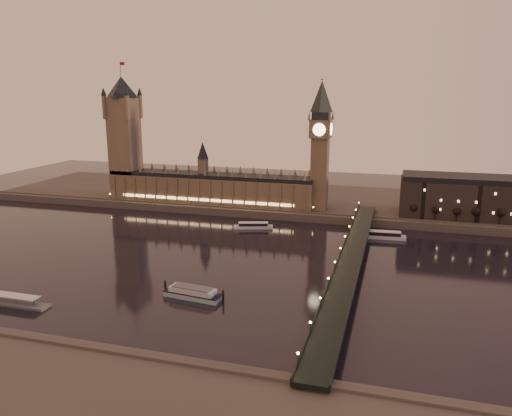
# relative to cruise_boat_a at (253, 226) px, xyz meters

# --- Properties ---
(ground) EXTENTS (700.00, 700.00, 0.00)m
(ground) POSITION_rel_cruise_boat_a_xyz_m (-13.05, -72.41, -2.05)
(ground) COLOR black
(ground) RESTS_ON ground
(far_embankment) EXTENTS (560.00, 130.00, 6.00)m
(far_embankment) POSITION_rel_cruise_boat_a_xyz_m (16.95, 92.59, 0.95)
(far_embankment) COLOR #423D35
(far_embankment) RESTS_ON ground
(palace_of_westminster) EXTENTS (180.00, 26.62, 52.00)m
(palace_of_westminster) POSITION_rel_cruise_boat_a_xyz_m (-53.18, 48.58, 19.66)
(palace_of_westminster) COLOR brown
(palace_of_westminster) RESTS_ON ground
(victoria_tower) EXTENTS (31.68, 31.68, 118.00)m
(victoria_tower) POSITION_rel_cruise_boat_a_xyz_m (-133.05, 48.59, 63.74)
(victoria_tower) COLOR brown
(victoria_tower) RESTS_ON ground
(big_ben) EXTENTS (17.68, 17.68, 104.00)m
(big_ben) POSITION_rel_cruise_boat_a_xyz_m (40.93, 48.58, 61.90)
(big_ben) COLOR brown
(big_ben) RESTS_ON ground
(westminster_bridge) EXTENTS (13.20, 260.00, 15.30)m
(westminster_bridge) POSITION_rel_cruise_boat_a_xyz_m (78.56, -72.41, 3.47)
(westminster_bridge) COLOR black
(westminster_bridge) RESTS_ON ground
(city_block) EXTENTS (155.00, 45.00, 34.00)m
(city_block) POSITION_rel_cruise_boat_a_xyz_m (181.88, 58.52, 20.19)
(city_block) COLOR black
(city_block) RESTS_ON ground
(bare_tree_0) EXTENTS (5.26, 5.26, 10.69)m
(bare_tree_0) POSITION_rel_cruise_boat_a_xyz_m (113.44, 36.59, 11.91)
(bare_tree_0) COLOR black
(bare_tree_0) RESTS_ON ground
(bare_tree_1) EXTENTS (5.26, 5.26, 10.69)m
(bare_tree_1) POSITION_rel_cruise_boat_a_xyz_m (128.42, 36.59, 11.91)
(bare_tree_1) COLOR black
(bare_tree_1) RESTS_ON ground
(bare_tree_2) EXTENTS (5.26, 5.26, 10.69)m
(bare_tree_2) POSITION_rel_cruise_boat_a_xyz_m (143.40, 36.59, 11.91)
(bare_tree_2) COLOR black
(bare_tree_2) RESTS_ON ground
(bare_tree_3) EXTENTS (5.26, 5.26, 10.69)m
(bare_tree_3) POSITION_rel_cruise_boat_a_xyz_m (158.38, 36.59, 11.91)
(bare_tree_3) COLOR black
(bare_tree_3) RESTS_ON ground
(bare_tree_4) EXTENTS (5.26, 5.26, 10.69)m
(bare_tree_4) POSITION_rel_cruise_boat_a_xyz_m (173.36, 36.59, 11.91)
(bare_tree_4) COLOR black
(bare_tree_4) RESTS_ON ground
(cruise_boat_a) EXTENTS (29.65, 14.50, 4.65)m
(cruise_boat_a) POSITION_rel_cruise_boat_a_xyz_m (0.00, 0.00, 0.00)
(cruise_boat_a) COLOR silver
(cruise_boat_a) RESTS_ON ground
(cruise_boat_b) EXTENTS (29.07, 9.33, 5.28)m
(cruise_boat_b) POSITION_rel_cruise_boat_a_xyz_m (95.33, 0.57, 0.28)
(cruise_boat_b) COLOR silver
(cruise_boat_b) RESTS_ON ground
(moored_barge) EXTENTS (33.85, 11.49, 6.24)m
(moored_barge) POSITION_rel_cruise_boat_a_xyz_m (7.18, -130.50, 0.58)
(moored_barge) COLOR #91ACB8
(moored_barge) RESTS_ON ground
(pontoon_pier) EXTENTS (43.04, 7.17, 11.48)m
(pontoon_pier) POSITION_rel_cruise_boat_a_xyz_m (-75.77, -162.02, -0.81)
(pontoon_pier) COLOR #595B5E
(pontoon_pier) RESTS_ON ground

